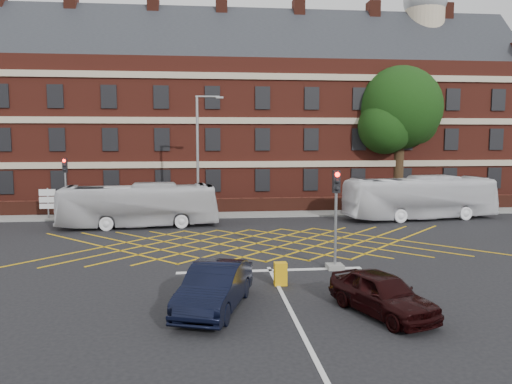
{
  "coord_description": "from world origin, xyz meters",
  "views": [
    {
      "loc": [
        -2.82,
        -24.19,
        5.71
      ],
      "look_at": [
        -0.08,
        1.5,
        2.84
      ],
      "focal_mm": 35.0,
      "sensor_mm": 36.0,
      "label": 1
    }
  ],
  "objects": [
    {
      "name": "utility_cabinet",
      "position": [
        0.11,
        -5.62,
        0.45
      ],
      "size": [
        0.48,
        0.38,
        0.89
      ],
      "primitive_type": "cube",
      "color": "#DC9F0C",
      "rests_on": "ground"
    },
    {
      "name": "traffic_light_far",
      "position": [
        -12.02,
        10.32,
        1.76
      ],
      "size": [
        0.7,
        0.7,
        4.27
      ],
      "color": "slate",
      "rests_on": "ground"
    },
    {
      "name": "car_maroon",
      "position": [
        2.87,
        -9.14,
        0.7
      ],
      "size": [
        3.0,
        4.4,
        1.39
      ],
      "primitive_type": "imported",
      "rotation": [
        0.0,
        0.0,
        0.37
      ],
      "color": "black",
      "rests_on": "ground"
    },
    {
      "name": "direction_signs",
      "position": [
        -13.5,
        11.22,
        1.38
      ],
      "size": [
        1.1,
        0.16,
        2.2
      ],
      "color": "gray",
      "rests_on": "ground"
    },
    {
      "name": "ground",
      "position": [
        0.0,
        0.0,
        0.0
      ],
      "size": [
        120.0,
        120.0,
        0.0
      ],
      "primitive_type": "plane",
      "color": "black",
      "rests_on": "ground"
    },
    {
      "name": "box_junction_hatching",
      "position": [
        0.0,
        2.0,
        0.01
      ],
      "size": [
        8.22,
        8.22,
        0.02
      ],
      "primitive_type": "cube",
      "rotation": [
        0.0,
        0.0,
        0.79
      ],
      "color": "#CC990C",
      "rests_on": "ground"
    },
    {
      "name": "victorian_building",
      "position": [
        0.25,
        22.0,
        7.84
      ],
      "size": [
        51.0,
        12.17,
        20.4
      ],
      "color": "#5D2117",
      "rests_on": "ground"
    },
    {
      "name": "boundary_wall",
      "position": [
        0.0,
        13.0,
        0.55
      ],
      "size": [
        56.0,
        0.5,
        1.1
      ],
      "primitive_type": "cube",
      "color": "#461B12",
      "rests_on": "ground"
    },
    {
      "name": "bus_left",
      "position": [
        -6.89,
        7.76,
        1.38
      ],
      "size": [
        10.09,
        3.11,
        2.77
      ],
      "primitive_type": "imported",
      "rotation": [
        0.0,
        0.0,
        1.65
      ],
      "color": "silver",
      "rests_on": "ground"
    },
    {
      "name": "car_navy",
      "position": [
        -2.48,
        -8.1,
        0.76
      ],
      "size": [
        2.93,
        4.9,
        1.53
      ],
      "primitive_type": "imported",
      "rotation": [
        0.0,
        0.0,
        -0.3
      ],
      "color": "black",
      "rests_on": "ground"
    },
    {
      "name": "deciduous_tree",
      "position": [
        13.44,
        16.09,
        7.6
      ],
      "size": [
        7.3,
        6.88,
        11.54
      ],
      "color": "black",
      "rests_on": "ground"
    },
    {
      "name": "stop_line",
      "position": [
        0.0,
        -3.5,
        0.01
      ],
      "size": [
        8.0,
        0.3,
        0.02
      ],
      "primitive_type": "cube",
      "color": "silver",
      "rests_on": "ground"
    },
    {
      "name": "bus_right",
      "position": [
        12.17,
        8.78,
        1.5
      ],
      "size": [
        10.99,
        3.78,
        3.0
      ],
      "primitive_type": "imported",
      "rotation": [
        0.0,
        0.0,
        1.69
      ],
      "color": "silver",
      "rests_on": "ground"
    },
    {
      "name": "traffic_light_near",
      "position": [
        2.83,
        -3.52,
        1.76
      ],
      "size": [
        0.7,
        0.7,
        4.27
      ],
      "color": "slate",
      "rests_on": "ground"
    },
    {
      "name": "far_pavement",
      "position": [
        0.0,
        12.0,
        0.06
      ],
      "size": [
        60.0,
        3.0,
        0.12
      ],
      "primitive_type": "cube",
      "color": "slate",
      "rests_on": "ground"
    },
    {
      "name": "street_lamp",
      "position": [
        -3.09,
        9.57,
        2.86
      ],
      "size": [
        2.25,
        1.0,
        8.43
      ],
      "color": "slate",
      "rests_on": "ground"
    },
    {
      "name": "centre_line",
      "position": [
        0.0,
        -10.0,
        0.01
      ],
      "size": [
        0.15,
        14.0,
        0.02
      ],
      "primitive_type": "cube",
      "color": "silver",
      "rests_on": "ground"
    }
  ]
}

